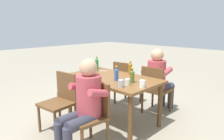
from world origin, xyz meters
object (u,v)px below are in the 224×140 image
object	(u,v)px
person_in_white_shirt	(84,101)
bottle_blue	(116,74)
cup_white	(142,84)
cup_glass	(127,82)
table_knife	(100,71)
chair_near_left	(61,99)
cup_steel	(121,84)
bottle_olive	(132,76)
dining_table	(112,83)
chair_near_right	(92,112)
bottle_green	(97,63)
bottle_amber	(130,69)
chair_far_right	(155,88)
person_in_plaid_shirt	(159,77)
chair_far_left	(126,81)
cup_terracotta	(87,75)
backpack_by_near_side	(66,93)

from	to	relation	value
person_in_white_shirt	bottle_blue	xyz separation A→B (m)	(-0.16, 0.75, 0.19)
cup_white	cup_glass	xyz separation A→B (m)	(-0.23, -0.04, -0.01)
bottle_blue	table_knife	bearing A→B (deg)	156.33
chair_near_left	cup_glass	xyz separation A→B (m)	(0.82, 0.57, 0.31)
chair_near_left	cup_steel	xyz separation A→B (m)	(0.83, 0.42, 0.31)
bottle_olive	cup_steel	xyz separation A→B (m)	(0.04, -0.29, -0.05)
cup_white	table_knife	distance (m)	1.23
dining_table	chair_near_left	size ratio (longest dim) A/B	1.76
dining_table	chair_near_left	distance (m)	0.84
chair_near_right	bottle_blue	distance (m)	0.75
bottle_green	bottle_amber	bearing A→B (deg)	4.85
chair_far_right	cup_steel	world-z (taller)	chair_far_right
bottle_blue	person_in_plaid_shirt	bearing A→B (deg)	80.66
bottle_blue	table_knife	size ratio (longest dim) A/B	1.06
dining_table	chair_near_left	bearing A→B (deg)	-115.44
chair_far_right	person_in_white_shirt	bearing A→B (deg)	-90.21
chair_far_left	person_in_plaid_shirt	xyz separation A→B (m)	(0.68, 0.11, 0.17)
bottle_blue	cup_glass	distance (m)	0.29
bottle_green	cup_glass	world-z (taller)	bottle_green
chair_far_left	cup_steel	size ratio (longest dim) A/B	8.35
chair_far_left	bottle_amber	distance (m)	0.69
dining_table	chair_near_left	world-z (taller)	chair_near_left
chair_far_left	bottle_green	size ratio (longest dim) A/B	3.50
bottle_green	cup_white	xyz separation A→B (m)	(1.37, -0.41, -0.06)
cup_steel	bottle_green	bearing A→B (deg)	152.34
dining_table	table_knife	world-z (taller)	table_knife
person_in_white_shirt	cup_white	bearing A→B (deg)	64.26
chair_near_right	person_in_plaid_shirt	bearing A→B (deg)	90.28
table_knife	cup_terracotta	bearing A→B (deg)	-62.25
person_in_plaid_shirt	backpack_by_near_side	size ratio (longest dim) A/B	2.50
person_in_white_shirt	table_knife	bearing A→B (deg)	128.43
chair_far_right	cup_terracotta	distance (m)	1.26
person_in_white_shirt	person_in_plaid_shirt	xyz separation A→B (m)	(0.00, 1.70, 0.00)
dining_table	cup_terracotta	size ratio (longest dim) A/B	12.89
bottle_olive	bottle_blue	bearing A→B (deg)	-164.03
dining_table	table_knife	distance (m)	0.54
bottle_olive	cup_white	world-z (taller)	bottle_olive
chair_near_right	chair_far_right	distance (m)	1.48
bottle_olive	cup_glass	bearing A→B (deg)	-78.62
person_in_white_shirt	cup_glass	world-z (taller)	person_in_white_shirt
bottle_olive	bottle_green	xyz separation A→B (m)	(-1.11, 0.31, 0.01)
chair_near_left	cup_terracotta	bearing A→B (deg)	69.87
chair_near_right	chair_far_left	bearing A→B (deg)	114.89
cup_white	cup_steel	bearing A→B (deg)	-137.99
bottle_amber	cup_steel	bearing A→B (deg)	-60.10
person_in_plaid_shirt	bottle_olive	size ratio (longest dim) A/B	5.20
cup_white	backpack_by_near_side	size ratio (longest dim) A/B	0.22
chair_near_left	bottle_blue	size ratio (longest dim) A/B	3.84
person_in_white_shirt	bottle_olive	distance (m)	0.85
person_in_plaid_shirt	bottle_olive	bearing A→B (deg)	-83.98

